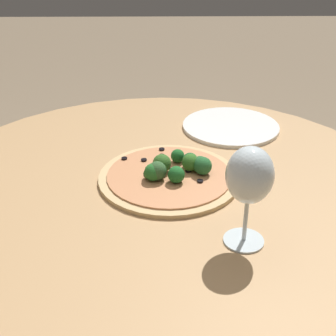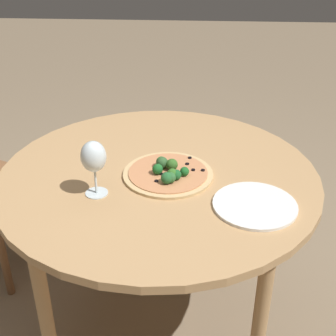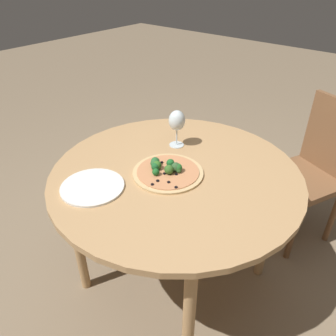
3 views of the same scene
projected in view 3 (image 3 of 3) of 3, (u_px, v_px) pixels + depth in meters
ground_plane at (174, 278)px, 1.92m from camera, size 12.00×12.00×0.00m
dining_table at (175, 184)px, 1.55m from camera, size 1.16×1.16×0.76m
chair at (312, 168)px, 2.01m from camera, size 0.53×0.53×0.92m
pizza at (167, 170)px, 1.49m from camera, size 0.32×0.32×0.06m
wine_glass at (177, 121)px, 1.64m from camera, size 0.08×0.08×0.19m
plate_near at (92, 187)px, 1.40m from camera, size 0.27×0.27×0.01m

